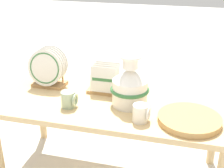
{
  "coord_description": "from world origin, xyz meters",
  "views": [
    {
      "loc": [
        0.45,
        -1.71,
        1.48
      ],
      "look_at": [
        0.0,
        0.0,
        0.69
      ],
      "focal_mm": 50.0,
      "sensor_mm": 36.0,
      "label": 1
    }
  ],
  "objects_px": {
    "wicker_charger_stack": "(189,119)",
    "mug_cream_glaze": "(141,113)",
    "dish_rack_square_plates": "(105,83)",
    "mug_sage_glaze": "(69,99)",
    "ceramic_vase": "(130,85)",
    "dish_rack_round_plates": "(48,70)"
  },
  "relations": [
    {
      "from": "wicker_charger_stack",
      "to": "mug_cream_glaze",
      "type": "height_order",
      "value": "mug_cream_glaze"
    },
    {
      "from": "dish_rack_square_plates",
      "to": "mug_sage_glaze",
      "type": "relative_size",
      "value": 2.24
    },
    {
      "from": "mug_cream_glaze",
      "to": "ceramic_vase",
      "type": "bearing_deg",
      "value": 119.52
    },
    {
      "from": "dish_rack_square_plates",
      "to": "mug_sage_glaze",
      "type": "distance_m",
      "value": 0.3
    },
    {
      "from": "dish_rack_square_plates",
      "to": "mug_cream_glaze",
      "type": "xyz_separation_m",
      "value": [
        0.3,
        -0.32,
        -0.01
      ]
    },
    {
      "from": "ceramic_vase",
      "to": "mug_cream_glaze",
      "type": "height_order",
      "value": "ceramic_vase"
    },
    {
      "from": "dish_rack_round_plates",
      "to": "dish_rack_square_plates",
      "type": "relative_size",
      "value": 1.2
    },
    {
      "from": "ceramic_vase",
      "to": "mug_cream_glaze",
      "type": "bearing_deg",
      "value": -60.48
    },
    {
      "from": "ceramic_vase",
      "to": "dish_rack_round_plates",
      "type": "height_order",
      "value": "ceramic_vase"
    },
    {
      "from": "dish_rack_square_plates",
      "to": "mug_cream_glaze",
      "type": "distance_m",
      "value": 0.44
    },
    {
      "from": "dish_rack_round_plates",
      "to": "mug_sage_glaze",
      "type": "distance_m",
      "value": 0.37
    },
    {
      "from": "dish_rack_round_plates",
      "to": "mug_cream_glaze",
      "type": "relative_size",
      "value": 2.69
    },
    {
      "from": "wicker_charger_stack",
      "to": "mug_cream_glaze",
      "type": "relative_size",
      "value": 3.47
    },
    {
      "from": "dish_rack_round_plates",
      "to": "wicker_charger_stack",
      "type": "height_order",
      "value": "dish_rack_round_plates"
    },
    {
      "from": "dish_rack_round_plates",
      "to": "dish_rack_square_plates",
      "type": "distance_m",
      "value": 0.41
    },
    {
      "from": "dish_rack_square_plates",
      "to": "ceramic_vase",
      "type": "bearing_deg",
      "value": -35.47
    },
    {
      "from": "ceramic_vase",
      "to": "dish_rack_square_plates",
      "type": "relative_size",
      "value": 1.42
    },
    {
      "from": "dish_rack_round_plates",
      "to": "mug_sage_glaze",
      "type": "relative_size",
      "value": 2.69
    },
    {
      "from": "dish_rack_round_plates",
      "to": "mug_cream_glaze",
      "type": "distance_m",
      "value": 0.77
    },
    {
      "from": "dish_rack_round_plates",
      "to": "wicker_charger_stack",
      "type": "xyz_separation_m",
      "value": [
        0.96,
        -0.26,
        -0.1
      ]
    },
    {
      "from": "ceramic_vase",
      "to": "wicker_charger_stack",
      "type": "bearing_deg",
      "value": -19.07
    },
    {
      "from": "dish_rack_square_plates",
      "to": "mug_cream_glaze",
      "type": "relative_size",
      "value": 2.24
    }
  ]
}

